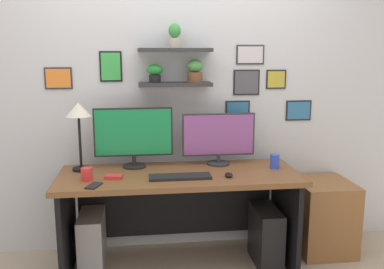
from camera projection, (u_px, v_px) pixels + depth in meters
The scene contains 15 objects.
ground_plane at pixel (180, 266), 3.26m from camera, with size 8.00×8.00×0.00m, color tan.
back_wall_assembly at pixel (174, 87), 3.43m from camera, with size 4.40×0.24×2.70m.
desk at pixel (179, 197), 3.22m from camera, with size 1.78×0.68×0.75m.
monitor_left at pixel (133, 135), 3.24m from camera, with size 0.60×0.18×0.46m.
monitor_right at pixel (219, 137), 3.33m from camera, with size 0.58×0.18×0.41m.
keyboard at pixel (180, 177), 2.99m from camera, with size 0.44×0.14×0.02m, color black.
computer_mouse at pixel (229, 175), 3.02m from camera, with size 0.06×0.09×0.03m, color black.
desk_lamp at pixel (79, 116), 3.12m from camera, with size 0.19×0.19×0.52m.
cell_phone at pixel (94, 186), 2.81m from camera, with size 0.07×0.14×0.01m, color black.
coffee_mug at pixel (87, 174), 2.94m from camera, with size 0.08×0.08×0.09m, color red.
scissors_tray at pixel (114, 177), 2.98m from camera, with size 0.12×0.08×0.02m, color red.
water_cup at pixel (275, 161), 3.24m from camera, with size 0.07×0.07×0.11m, color blue.
drawer_cabinet at pixel (322, 216), 3.50m from camera, with size 0.44×0.50×0.59m, color brown.
computer_tower_left at pixel (92, 241), 3.20m from camera, with size 0.18×0.40×0.44m, color #99999E.
computer_tower_right at pixel (266, 236), 3.28m from camera, with size 0.18×0.40×0.45m, color black.
Camera 1 is at (-0.28, -3.00, 1.62)m, focal length 39.48 mm.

